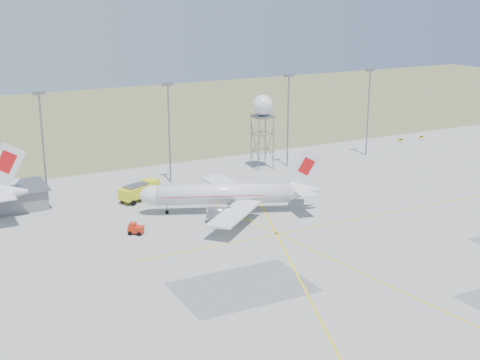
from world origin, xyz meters
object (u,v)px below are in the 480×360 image
fire_truck (140,192)px  baggage_tug (136,230)px  airliner_main (226,194)px  radar_tower (262,128)px

fire_truck → baggage_tug: size_ratio=3.01×
airliner_main → fire_truck: bearing=-28.1°
airliner_main → fire_truck: size_ratio=3.55×
fire_truck → radar_tower: bearing=-7.2°
airliner_main → fire_truck: airliner_main is taller
radar_tower → baggage_tug: size_ratio=5.61×
airliner_main → fire_truck: 17.89m
airliner_main → radar_tower: 31.44m
radar_tower → fire_truck: size_ratio=1.87×
airliner_main → baggage_tug: airliner_main is taller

